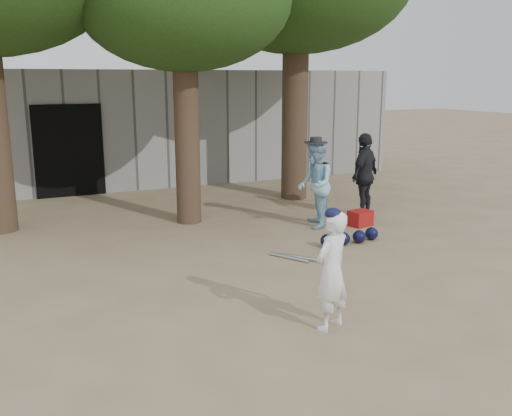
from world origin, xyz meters
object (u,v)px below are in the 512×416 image
red_bag (360,218)px  boy_player (332,271)px  spectator_dark (365,175)px  spectator_blue (315,185)px

red_bag → boy_player: bearing=-128.8°
boy_player → spectator_dark: (3.49, 4.34, 0.17)m
boy_player → red_bag: boy_player is taller
spectator_blue → red_bag: spectator_blue is taller
spectator_blue → spectator_dark: size_ratio=0.96×
boy_player → red_bag: bearing=-151.6°
boy_player → spectator_blue: spectator_blue is taller
boy_player → spectator_dark: bearing=-151.6°
boy_player → red_bag: size_ratio=3.28×
red_bag → spectator_blue: bearing=160.4°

